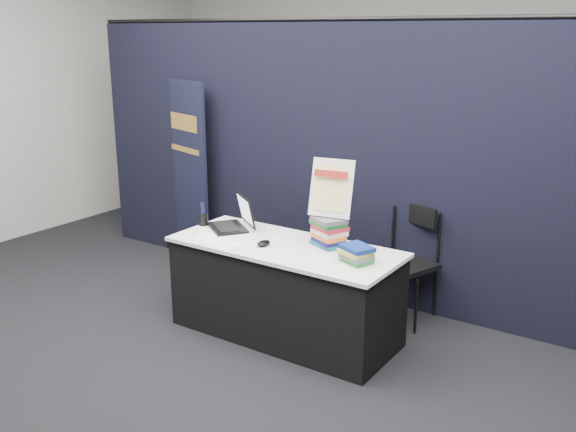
# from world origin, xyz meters

# --- Properties ---
(floor) EXTENTS (8.00, 8.00, 0.00)m
(floor) POSITION_xyz_m (0.00, 0.00, 0.00)
(floor) COLOR black
(floor) RESTS_ON ground
(wall_back) EXTENTS (8.00, 0.02, 3.50)m
(wall_back) POSITION_xyz_m (0.00, 4.00, 1.75)
(wall_back) COLOR #A29F99
(wall_back) RESTS_ON floor
(drape_partition) EXTENTS (6.00, 0.08, 2.40)m
(drape_partition) POSITION_xyz_m (0.00, 1.60, 1.20)
(drape_partition) COLOR black
(drape_partition) RESTS_ON floor
(display_table) EXTENTS (1.80, 0.75, 0.75)m
(display_table) POSITION_xyz_m (0.00, 0.55, 0.38)
(display_table) COLOR black
(display_table) RESTS_ON floor
(laptop) EXTENTS (0.46, 0.48, 0.28)m
(laptop) POSITION_xyz_m (-0.62, 0.67, 0.82)
(laptop) COLOR black
(laptop) RESTS_ON display_table
(mouse) EXTENTS (0.08, 0.13, 0.04)m
(mouse) POSITION_xyz_m (-0.12, 0.44, 0.77)
(mouse) COLOR black
(mouse) RESTS_ON display_table
(brochure_left) EXTENTS (0.31, 0.26, 0.00)m
(brochure_left) POSITION_xyz_m (-0.59, 0.38, 0.75)
(brochure_left) COLOR white
(brochure_left) RESTS_ON display_table
(brochure_mid) EXTENTS (0.30, 0.24, 0.00)m
(brochure_mid) POSITION_xyz_m (-0.41, 0.32, 0.75)
(brochure_mid) COLOR white
(brochure_mid) RESTS_ON display_table
(brochure_right) EXTENTS (0.31, 0.22, 0.00)m
(brochure_right) POSITION_xyz_m (-0.51, 0.52, 0.75)
(brochure_right) COLOR white
(brochure_right) RESTS_ON display_table
(pen_cup) EXTENTS (0.08, 0.08, 0.10)m
(pen_cup) POSITION_xyz_m (-0.86, 0.59, 0.80)
(pen_cup) COLOR black
(pen_cup) RESTS_ON display_table
(book_stack_tall) EXTENTS (0.30, 0.27, 0.23)m
(book_stack_tall) POSITION_xyz_m (0.29, 0.71, 0.87)
(book_stack_tall) COLOR #185C5D
(book_stack_tall) RESTS_ON display_table
(book_stack_short) EXTENTS (0.27, 0.24, 0.12)m
(book_stack_short) POSITION_xyz_m (0.64, 0.51, 0.81)
(book_stack_short) COLOR #20792E
(book_stack_short) RESTS_ON display_table
(info_sign) EXTENTS (0.34, 0.18, 0.45)m
(info_sign) POSITION_xyz_m (0.29, 0.74, 1.20)
(info_sign) COLOR black
(info_sign) RESTS_ON book_stack_tall
(pullup_banner) EXTENTS (0.78, 0.33, 1.85)m
(pullup_banner) POSITION_xyz_m (-1.87, 1.50, 0.82)
(pullup_banner) COLOR black
(pullup_banner) RESTS_ON floor
(stacking_chair) EXTENTS (0.55, 0.56, 0.94)m
(stacking_chair) POSITION_xyz_m (0.65, 1.38, 0.52)
(stacking_chair) COLOR black
(stacking_chair) RESTS_ON floor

